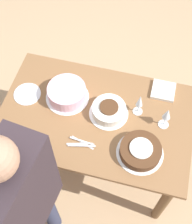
# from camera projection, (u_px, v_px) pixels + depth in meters

# --- Properties ---
(ground_plane) EXTENTS (12.00, 12.00, 0.00)m
(ground_plane) POSITION_uv_depth(u_px,v_px,m) (96.00, 160.00, 2.82)
(ground_plane) COLOR tan
(dining_table) EXTENTS (1.34, 0.84, 0.78)m
(dining_table) POSITION_uv_depth(u_px,v_px,m) (96.00, 125.00, 2.27)
(dining_table) COLOR brown
(dining_table) RESTS_ON ground_plane
(cake_center_white) EXTENTS (0.27, 0.27, 0.09)m
(cake_center_white) POSITION_uv_depth(u_px,v_px,m) (109.00, 111.00, 2.13)
(cake_center_white) COLOR white
(cake_center_white) RESTS_ON dining_table
(cake_front_chocolate) EXTENTS (0.31, 0.31, 0.08)m
(cake_front_chocolate) POSITION_uv_depth(u_px,v_px,m) (140.00, 151.00, 1.98)
(cake_front_chocolate) COLOR white
(cake_front_chocolate) RESTS_ON dining_table
(cake_back_decorated) EXTENTS (0.31, 0.31, 0.11)m
(cake_back_decorated) POSITION_uv_depth(u_px,v_px,m) (67.00, 93.00, 2.19)
(cake_back_decorated) COLOR white
(cake_back_decorated) RESTS_ON dining_table
(wine_glass_near) EXTENTS (0.07, 0.07, 0.19)m
(wine_glass_near) POSITION_uv_depth(u_px,v_px,m) (167.00, 115.00, 2.01)
(wine_glass_near) COLOR silver
(wine_glass_near) RESTS_ON dining_table
(wine_glass_far) EXTENTS (0.07, 0.07, 0.19)m
(wine_glass_far) POSITION_uv_depth(u_px,v_px,m) (140.00, 102.00, 2.07)
(wine_glass_far) COLOR silver
(wine_glass_far) RESTS_ON dining_table
(dessert_plate_left) EXTENTS (0.20, 0.20, 0.01)m
(dessert_plate_left) POSITION_uv_depth(u_px,v_px,m) (27.00, 94.00, 2.25)
(dessert_plate_left) COLOR silver
(dessert_plate_left) RESTS_ON dining_table
(fork_pile) EXTENTS (0.19, 0.08, 0.01)m
(fork_pile) POSITION_uv_depth(u_px,v_px,m) (81.00, 144.00, 2.03)
(fork_pile) COLOR silver
(fork_pile) RESTS_ON dining_table
(napkin_stack) EXTENTS (0.16, 0.16, 0.02)m
(napkin_stack) POSITION_uv_depth(u_px,v_px,m) (163.00, 91.00, 2.25)
(napkin_stack) COLOR silver
(napkin_stack) RESTS_ON dining_table
(person_cutting) EXTENTS (0.27, 0.42, 1.65)m
(person_cutting) POSITION_uv_depth(u_px,v_px,m) (25.00, 201.00, 1.63)
(person_cutting) COLOR #2D334C
(person_cutting) RESTS_ON ground_plane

